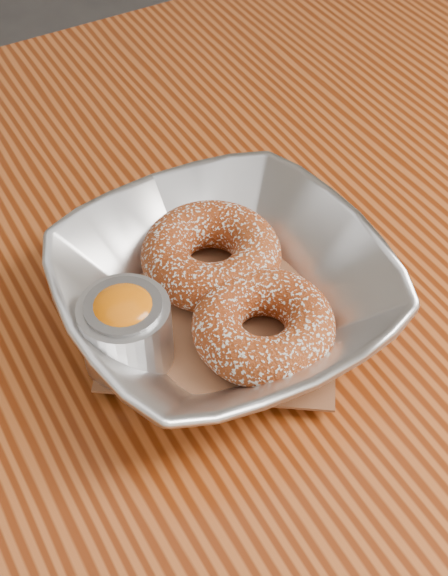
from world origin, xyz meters
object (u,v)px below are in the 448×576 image
table (282,374)px  serving_bowl (224,293)px  donut_back (211,255)px  donut_front (263,326)px  ramekin (126,329)px

table → serving_bowl: 0.14m
donut_back → donut_front: donut_back is taller
donut_front → serving_bowl: bearing=101.5°
donut_back → ramekin: ramekin is taller
serving_bowl → donut_front: bearing=-78.5°
table → donut_back: size_ratio=12.80×
table → ramekin: (-0.12, -0.01, 0.13)m
donut_front → ramekin: bearing=157.7°
donut_back → ramekin: 0.09m
serving_bowl → ramekin: ramekin is taller
donut_front → table: bearing=40.0°
donut_back → serving_bowl: bearing=-105.3°
donut_back → ramekin: (-0.08, -0.04, 0.01)m
donut_back → ramekin: size_ratio=1.70×
ramekin → serving_bowl: bearing=3.6°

